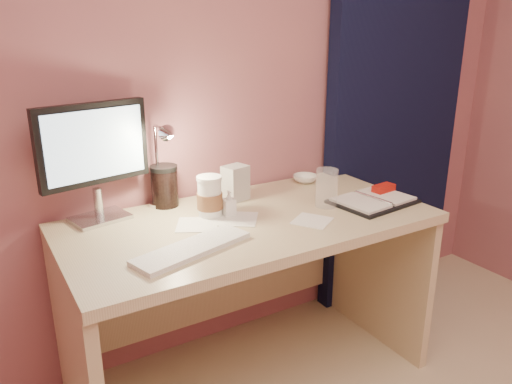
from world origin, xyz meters
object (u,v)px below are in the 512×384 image
coffee_cup (210,198)px  dark_jar (165,188)px  keyboard (192,248)px  desk (241,264)px  monitor (93,152)px  product_box (235,183)px  bowl (305,179)px  desk_lamp (164,158)px  lotion_bottle (229,203)px  planner (374,199)px  clear_cup (327,188)px

coffee_cup → dark_jar: (-0.11, 0.20, 0.00)m
keyboard → coffee_cup: bearing=37.7°
desk → keyboard: keyboard is taller
monitor → product_box: bearing=-17.8°
desk → bowl: 0.55m
monitor → bowl: 0.98m
desk → desk_lamp: 0.53m
lotion_bottle → keyboard: bearing=-138.7°
keyboard → desk_lamp: 0.43m
desk → monitor: size_ratio=3.18×
planner → dark_jar: size_ratio=2.31×
desk → clear_cup: 0.46m
lotion_bottle → desk: bearing=5.2°
coffee_cup → bowl: 0.60m
desk → product_box: bearing=68.5°
desk → monitor: 0.72m
lotion_bottle → dark_jar: size_ratio=0.65×
bowl → product_box: 0.40m
desk → clear_cup: bearing=-18.8°
keyboard → clear_cup: bearing=-5.8°
monitor → dark_jar: 0.33m
clear_cup → desk_lamp: (-0.58, 0.26, 0.14)m
planner → lotion_bottle: (-0.59, 0.18, 0.04)m
planner → product_box: product_box is taller
monitor → dark_jar: size_ratio=2.93×
planner → product_box: 0.58m
dark_jar → coffee_cup: bearing=-61.8°
monitor → bowl: bearing=-12.6°
planner → bowl: size_ratio=3.14×
planner → dark_jar: 0.86m
coffee_cup → dark_jar: bearing=118.2°
keyboard → planner: (0.84, 0.05, 0.00)m
desk_lamp → desk: bearing=-32.0°
planner → coffee_cup: bearing=156.0°
desk → coffee_cup: 0.32m
planner → desk_lamp: desk_lamp is taller
lotion_bottle → product_box: bearing=53.5°
clear_cup → lotion_bottle: size_ratio=1.56×
monitor → coffee_cup: (0.38, -0.17, -0.19)m
clear_cup → lotion_bottle: bearing=164.3°
coffee_cup → desk_lamp: desk_lamp is taller
coffee_cup → product_box: 0.21m
lotion_bottle → product_box: 0.19m
monitor → bowl: monitor is taller
lotion_bottle → product_box: size_ratio=0.67×
keyboard → bowl: size_ratio=3.75×
desk → coffee_cup: bearing=167.3°
bowl → lotion_bottle: (-0.51, -0.20, 0.03)m
product_box → desk_lamp: size_ratio=0.41×
desk → coffee_cup: size_ratio=8.84×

